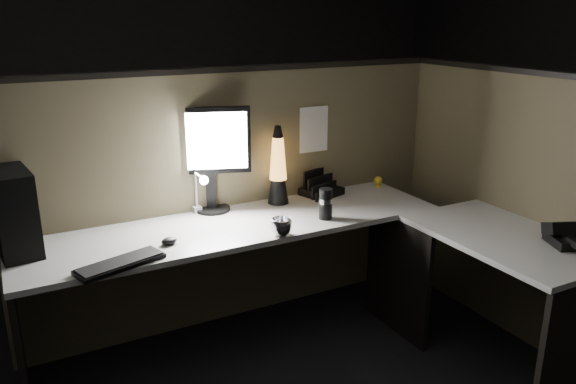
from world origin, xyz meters
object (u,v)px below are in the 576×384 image
keyboard (120,264)px  lava_lamp (278,171)px  pc_tower (12,211)px  desk_phone (570,235)px  monitor (210,149)px

keyboard → lava_lamp: (1.03, 0.46, 0.18)m
pc_tower → keyboard: 0.60m
pc_tower → keyboard: pc_tower is taller
pc_tower → desk_phone: size_ratio=1.56×
pc_tower → monitor: bearing=-0.3°
pc_tower → monitor: 1.05m
desk_phone → keyboard: bearing=-178.0°
pc_tower → monitor: size_ratio=0.67×
pc_tower → lava_lamp: lava_lamp is taller
monitor → desk_phone: 1.91m
monitor → keyboard: monitor is taller
monitor → pc_tower: bearing=-154.0°
monitor → lava_lamp: bearing=9.8°
pc_tower → lava_lamp: size_ratio=0.86×
monitor → keyboard: (-0.63, -0.53, -0.35)m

